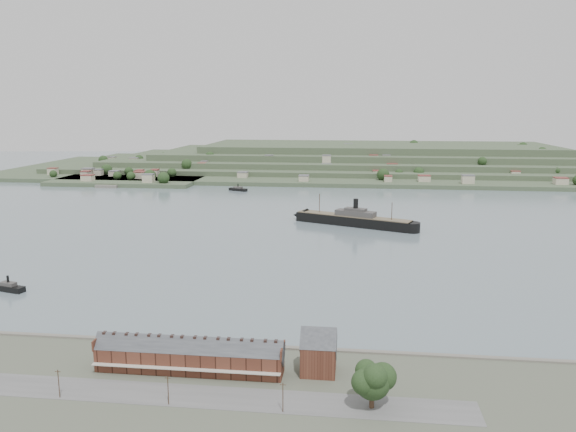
# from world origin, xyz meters

# --- Properties ---
(ground) EXTENTS (1400.00, 1400.00, 0.00)m
(ground) POSITION_xyz_m (0.00, 0.00, 0.00)
(ground) COLOR slate
(ground) RESTS_ON ground
(near_shore) EXTENTS (220.00, 80.00, 2.60)m
(near_shore) POSITION_xyz_m (0.00, -186.75, 1.01)
(near_shore) COLOR #4C5142
(near_shore) RESTS_ON ground
(terrace_row) EXTENTS (55.60, 9.80, 11.07)m
(terrace_row) POSITION_xyz_m (-10.00, -168.02, 6.84)
(terrace_row) COLOR #4D271B
(terrace_row) RESTS_ON ground
(gabled_building) EXTENTS (10.40, 10.18, 14.09)m
(gabled_building) POSITION_xyz_m (27.50, -164.00, 8.19)
(gabled_building) COLOR #4D271B
(gabled_building) RESTS_ON ground
(far_peninsula) EXTENTS (760.00, 309.00, 30.00)m
(far_peninsula) POSITION_xyz_m (27.91, 393.10, 11.88)
(far_peninsula) COLOR #3C4E34
(far_peninsula) RESTS_ON ground
(steamship) EXTENTS (86.67, 43.34, 21.91)m
(steamship) POSITION_xyz_m (34.13, 54.32, 4.05)
(steamship) COLOR black
(steamship) RESTS_ON ground
(tugboat) EXTENTS (15.86, 7.78, 6.89)m
(tugboat) POSITION_xyz_m (-110.58, -100.75, 1.68)
(tugboat) COLOR black
(tugboat) RESTS_ON ground
(ferry_west) EXTENTS (18.84, 11.84, 6.87)m
(ferry_west) POSITION_xyz_m (-72.72, 199.36, 1.65)
(ferry_west) COLOR black
(ferry_west) RESTS_ON ground
(fig_tree) EXTENTS (11.64, 10.08, 12.99)m
(fig_tree) POSITION_xyz_m (42.72, -182.58, 9.93)
(fig_tree) COLOR #3E2B1C
(fig_tree) RESTS_ON ground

